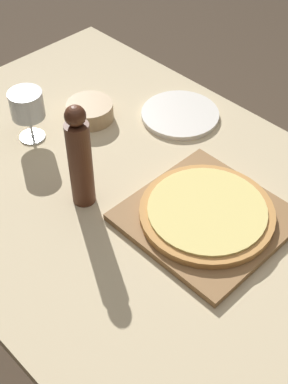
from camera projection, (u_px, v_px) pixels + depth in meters
The scene contains 8 objects.
ground_plane at pixel (151, 356), 1.80m from camera, with size 12.00×12.00×0.00m, color #4C3D2D.
dining_table at pixel (153, 228), 1.34m from camera, with size 0.93×1.57×0.74m.
cutting_board at pixel (206, 218), 1.24m from camera, with size 0.34×0.34×0.02m.
pizza at pixel (207, 212), 1.23m from camera, with size 0.31×0.31×0.02m.
pepper_mill at pixel (80, 159), 1.21m from camera, with size 0.06×0.06×0.28m.
wine_glass at pixel (27, 106), 1.39m from camera, with size 0.09×0.09×0.15m.
small_bowl at pixel (90, 111), 1.51m from camera, with size 0.13×0.13×0.05m.
dinner_plate at pixel (180, 115), 1.53m from camera, with size 0.22×0.22×0.01m.
Camera 1 is at (-0.64, -0.62, 1.67)m, focal length 50.00 mm.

